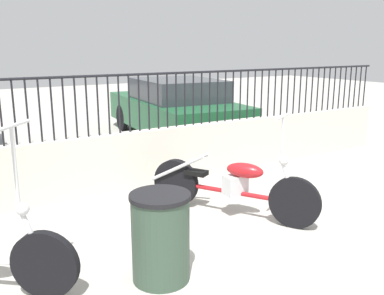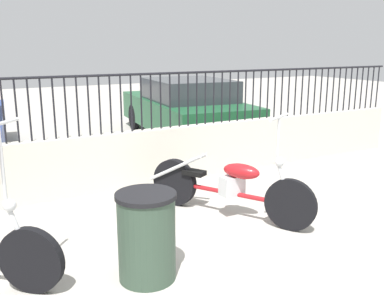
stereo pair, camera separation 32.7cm
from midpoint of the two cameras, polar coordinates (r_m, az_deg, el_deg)
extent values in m
plane|color=#ADA89E|center=(4.20, 7.67, -15.95)|extent=(40.00, 40.00, 0.00)
cube|color=beige|center=(6.38, -8.95, -1.60)|extent=(10.47, 0.18, 0.84)
cylinder|color=black|center=(5.77, -25.66, 4.19)|extent=(0.02, 0.02, 0.83)
cylinder|color=black|center=(5.79, -24.15, 4.36)|extent=(0.02, 0.02, 0.83)
cylinder|color=black|center=(5.81, -22.66, 4.53)|extent=(0.02, 0.02, 0.83)
cylinder|color=black|center=(5.84, -21.17, 4.70)|extent=(0.02, 0.02, 0.83)
cylinder|color=black|center=(5.87, -19.69, 4.86)|extent=(0.02, 0.02, 0.83)
cylinder|color=black|center=(5.90, -18.24, 5.01)|extent=(0.02, 0.02, 0.83)
cylinder|color=black|center=(5.94, -16.79, 5.16)|extent=(0.02, 0.02, 0.83)
cylinder|color=black|center=(5.98, -15.37, 5.31)|extent=(0.02, 0.02, 0.83)
cylinder|color=black|center=(6.03, -13.97, 5.45)|extent=(0.02, 0.02, 0.83)
cylinder|color=black|center=(6.08, -12.59, 5.58)|extent=(0.02, 0.02, 0.83)
cylinder|color=black|center=(6.13, -11.23, 5.71)|extent=(0.02, 0.02, 0.83)
cylinder|color=black|center=(6.19, -9.89, 5.83)|extent=(0.02, 0.02, 0.83)
cylinder|color=black|center=(6.24, -8.58, 5.95)|extent=(0.02, 0.02, 0.83)
cylinder|color=black|center=(6.31, -7.29, 6.07)|extent=(0.02, 0.02, 0.83)
cylinder|color=black|center=(6.37, -6.03, 6.17)|extent=(0.02, 0.02, 0.83)
cylinder|color=black|center=(6.44, -4.79, 6.28)|extent=(0.02, 0.02, 0.83)
cylinder|color=black|center=(6.51, -3.58, 6.37)|extent=(0.02, 0.02, 0.83)
cylinder|color=black|center=(6.59, -2.39, 6.47)|extent=(0.02, 0.02, 0.83)
cylinder|color=black|center=(6.66, -1.24, 6.56)|extent=(0.02, 0.02, 0.83)
cylinder|color=black|center=(6.74, -0.10, 6.64)|extent=(0.02, 0.02, 0.83)
cylinder|color=black|center=(6.82, 1.00, 6.72)|extent=(0.02, 0.02, 0.83)
cylinder|color=black|center=(6.91, 2.08, 6.79)|extent=(0.02, 0.02, 0.83)
cylinder|color=black|center=(6.99, 3.13, 6.86)|extent=(0.02, 0.02, 0.83)
cylinder|color=black|center=(7.08, 4.16, 6.93)|extent=(0.02, 0.02, 0.83)
cylinder|color=black|center=(7.18, 5.16, 6.99)|extent=(0.02, 0.02, 0.83)
cylinder|color=black|center=(7.27, 6.14, 7.05)|extent=(0.02, 0.02, 0.83)
cylinder|color=black|center=(7.36, 7.09, 7.11)|extent=(0.02, 0.02, 0.83)
cylinder|color=black|center=(7.46, 8.02, 7.16)|extent=(0.02, 0.02, 0.83)
cylinder|color=black|center=(7.56, 8.92, 7.21)|extent=(0.02, 0.02, 0.83)
cylinder|color=black|center=(7.66, 9.80, 7.25)|extent=(0.02, 0.02, 0.83)
cylinder|color=black|center=(7.76, 10.66, 7.30)|extent=(0.02, 0.02, 0.83)
cylinder|color=black|center=(7.87, 11.49, 7.34)|extent=(0.02, 0.02, 0.83)
cylinder|color=black|center=(7.98, 12.31, 7.38)|extent=(0.02, 0.02, 0.83)
cylinder|color=black|center=(8.08, 13.10, 7.41)|extent=(0.02, 0.02, 0.83)
cylinder|color=black|center=(8.19, 13.87, 7.45)|extent=(0.02, 0.02, 0.83)
cylinder|color=black|center=(8.30, 14.62, 7.48)|extent=(0.02, 0.02, 0.83)
cylinder|color=black|center=(8.41, 15.35, 7.51)|extent=(0.02, 0.02, 0.83)
cylinder|color=black|center=(8.53, 16.06, 7.53)|extent=(0.02, 0.02, 0.83)
cylinder|color=black|center=(8.64, 16.75, 7.56)|extent=(0.02, 0.02, 0.83)
cylinder|color=black|center=(8.76, 17.43, 7.58)|extent=(0.02, 0.02, 0.83)
cylinder|color=black|center=(8.87, 18.08, 7.61)|extent=(0.02, 0.02, 0.83)
cylinder|color=black|center=(8.99, 18.72, 7.63)|extent=(0.02, 0.02, 0.83)
cylinder|color=black|center=(9.11, 19.35, 7.65)|extent=(0.02, 0.02, 0.83)
cylinder|color=black|center=(9.23, 19.95, 7.66)|extent=(0.02, 0.02, 0.83)
cylinder|color=black|center=(9.35, 20.54, 7.68)|extent=(0.02, 0.02, 0.83)
cylinder|color=black|center=(9.47, 21.12, 7.70)|extent=(0.02, 0.02, 0.83)
cylinder|color=black|center=(6.18, -9.37, 9.57)|extent=(10.47, 0.04, 0.04)
cylinder|color=black|center=(5.03, 11.70, -7.24)|extent=(0.36, 0.56, 0.61)
cylinder|color=black|center=(5.64, -3.81, -4.70)|extent=(0.40, 0.59, 0.62)
cylinder|color=#AD191E|center=(5.29, 3.48, -5.95)|extent=(0.77, 1.28, 0.06)
cube|color=silver|center=(5.24, 4.00, -5.00)|extent=(0.28, 0.18, 0.24)
ellipsoid|color=#AD191E|center=(5.13, 5.26, -3.07)|extent=(0.40, 0.50, 0.18)
cube|color=black|center=(5.44, -1.15, -3.37)|extent=(0.28, 0.32, 0.06)
cylinder|color=silver|center=(4.97, 10.84, -4.39)|extent=(0.15, 0.21, 0.51)
sphere|color=silver|center=(4.93, 10.30, -1.75)|extent=(0.11, 0.11, 0.11)
cylinder|color=silver|center=(4.87, 10.09, 1.29)|extent=(0.03, 0.03, 0.49)
cylinder|color=silver|center=(4.83, 10.21, 4.12)|extent=(0.47, 0.28, 0.03)
cylinder|color=silver|center=(5.50, -3.79, -2.80)|extent=(0.43, 0.70, 0.44)
cylinder|color=silver|center=(5.61, -3.03, -2.45)|extent=(0.43, 0.70, 0.44)
cylinder|color=black|center=(3.90, -21.38, -14.37)|extent=(0.50, 0.44, 0.59)
cylinder|color=silver|center=(3.84, -22.88, -10.84)|extent=(0.20, 0.18, 0.51)
sphere|color=silver|center=(3.79, -23.98, -7.53)|extent=(0.11, 0.11, 0.11)
cylinder|color=silver|center=(3.70, -24.88, -2.42)|extent=(0.03, 0.03, 0.66)
cylinder|color=silver|center=(3.63, -25.39, 2.57)|extent=(0.36, 0.42, 0.03)
cylinder|color=#334738|center=(3.89, -6.66, -12.09)|extent=(0.51, 0.51, 0.77)
cylinder|color=black|center=(3.74, -6.83, -6.48)|extent=(0.54, 0.54, 0.04)
cylinder|color=black|center=(10.81, -10.17, 3.94)|extent=(0.18, 0.65, 0.64)
cylinder|color=black|center=(11.38, -1.95, 4.60)|extent=(0.18, 0.65, 0.64)
cylinder|color=black|center=(8.33, -5.09, 1.32)|extent=(0.18, 0.65, 0.64)
cylinder|color=black|center=(9.06, 4.94, 2.29)|extent=(0.18, 0.65, 0.64)
cube|color=#1E5933|center=(9.81, -3.30, 4.61)|extent=(2.23, 4.45, 0.65)
cube|color=#2D3338|center=(9.54, -2.84, 7.71)|extent=(1.82, 2.21, 0.46)
camera|label=1|loc=(0.16, -91.60, -0.38)|focal=40.00mm
camera|label=2|loc=(0.16, 88.40, 0.38)|focal=40.00mm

